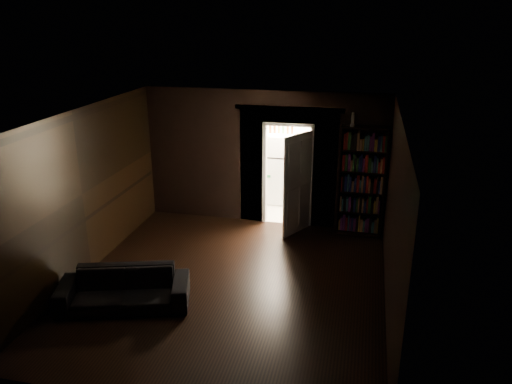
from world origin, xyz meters
TOP-DOWN VIEW (x-y plane):
  - ground at (0.00, 0.00)m, footprint 5.50×5.50m
  - room_walls at (-0.01, 1.07)m, footprint 5.02×5.61m
  - kitchen_alcove at (0.50, 3.87)m, footprint 2.20×1.80m
  - sofa at (-1.40, -0.91)m, footprint 2.10×1.36m
  - bookshelf at (2.00, 2.59)m, footprint 0.95×0.55m
  - refrigerator at (0.08, 4.03)m, footprint 0.91×0.87m
  - door at (0.77, 2.36)m, footprint 0.45×0.77m
  - figurine at (1.75, 2.56)m, footprint 0.10×0.10m
  - bottles at (0.14, 4.00)m, footprint 0.63×0.18m

SIDE VIEW (x-z plane):
  - ground at x=0.00m, z-range 0.00..0.00m
  - sofa at x=-1.40m, z-range 0.00..0.75m
  - refrigerator at x=0.08m, z-range 0.00..1.65m
  - door at x=0.77m, z-range 0.00..2.05m
  - bookshelf at x=2.00m, z-range 0.00..2.20m
  - kitchen_alcove at x=0.50m, z-range -0.09..2.51m
  - room_walls at x=-0.01m, z-range 0.26..3.10m
  - bottles at x=0.14m, z-range 1.65..1.90m
  - figurine at x=1.75m, z-range 2.20..2.47m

